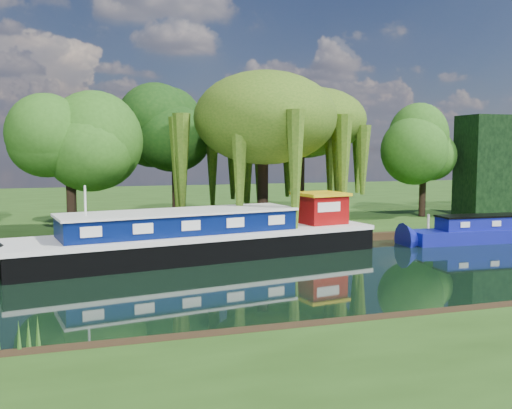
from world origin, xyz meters
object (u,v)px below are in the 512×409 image
object	(u,v)px
dutch_barge	(203,238)
white_cruiser	(507,239)
narrowboat	(503,231)
red_dinghy	(178,255)

from	to	relation	value
dutch_barge	white_cruiser	distance (m)	20.13
narrowboat	white_cruiser	xyz separation A→B (m)	(0.90, 0.65, -0.65)
narrowboat	white_cruiser	distance (m)	1.29
red_dinghy	white_cruiser	size ratio (longest dim) A/B	1.67
red_dinghy	dutch_barge	bearing A→B (deg)	-129.55
dutch_barge	red_dinghy	distance (m)	1.89
white_cruiser	red_dinghy	bearing A→B (deg)	97.18
dutch_barge	white_cruiser	size ratio (longest dim) A/B	10.37
narrowboat	dutch_barge	bearing A→B (deg)	-178.43
dutch_barge	white_cruiser	world-z (taller)	dutch_barge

